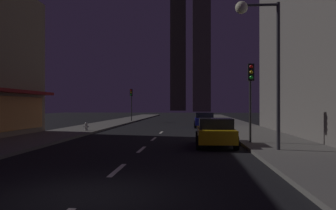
# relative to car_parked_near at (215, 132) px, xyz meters

# --- Properties ---
(ground_plane) EXTENTS (78.00, 136.00, 0.10)m
(ground_plane) POSITION_rel_car_parked_near_xyz_m (-3.60, 22.13, -0.79)
(ground_plane) COLOR black
(sidewalk_right) EXTENTS (4.00, 76.00, 0.15)m
(sidewalk_right) POSITION_rel_car_parked_near_xyz_m (3.40, 22.13, -0.67)
(sidewalk_right) COLOR #605E59
(sidewalk_right) RESTS_ON ground
(sidewalk_left) EXTENTS (4.00, 76.00, 0.15)m
(sidewalk_left) POSITION_rel_car_parked_near_xyz_m (-10.60, 22.13, -0.67)
(sidewalk_left) COLOR #605E59
(sidewalk_left) RESTS_ON ground
(lane_marking_center) EXTENTS (0.16, 23.00, 0.01)m
(lane_marking_center) POSITION_rel_car_parked_near_xyz_m (-3.60, -1.47, -0.73)
(lane_marking_center) COLOR silver
(lane_marking_center) RESTS_ON ground
(skyscraper_distant_tall) EXTENTS (7.12, 6.23, 60.89)m
(skyscraper_distant_tall) POSITION_rel_car_parked_near_xyz_m (-7.60, 139.83, 29.70)
(skyscraper_distant_tall) COLOR #3A372C
(skyscraper_distant_tall) RESTS_ON ground
(skyscraper_distant_mid) EXTENTS (6.74, 8.79, 70.43)m
(skyscraper_distant_mid) POSITION_rel_car_parked_near_xyz_m (2.44, 112.67, 34.47)
(skyscraper_distant_mid) COLOR brown
(skyscraper_distant_mid) RESTS_ON ground
(car_parked_near) EXTENTS (1.98, 4.24, 1.45)m
(car_parked_near) POSITION_rel_car_parked_near_xyz_m (0.00, 0.00, 0.00)
(car_parked_near) COLOR gold
(car_parked_near) RESTS_ON ground
(car_parked_far) EXTENTS (1.98, 4.24, 1.45)m
(car_parked_far) POSITION_rel_car_parked_near_xyz_m (0.00, 15.42, 0.00)
(car_parked_far) COLOR navy
(car_parked_far) RESTS_ON ground
(fire_hydrant_far_left) EXTENTS (0.42, 0.30, 0.65)m
(fire_hydrant_far_left) POSITION_rel_car_parked_near_xyz_m (-9.50, 8.60, -0.29)
(fire_hydrant_far_left) COLOR #B2B2B2
(fire_hydrant_far_left) RESTS_ON sidewalk_left
(traffic_light_near_right) EXTENTS (0.32, 0.48, 4.20)m
(traffic_light_near_right) POSITION_rel_car_parked_near_xyz_m (1.90, 0.67, 2.45)
(traffic_light_near_right) COLOR #2D2D2D
(traffic_light_near_right) RESTS_ON sidewalk_right
(traffic_light_far_left) EXTENTS (0.32, 0.48, 4.20)m
(traffic_light_far_left) POSITION_rel_car_parked_near_xyz_m (-9.10, 26.24, 2.45)
(traffic_light_far_left) COLOR #2D2D2D
(traffic_light_far_left) RESTS_ON sidewalk_left
(street_lamp_right) EXTENTS (1.96, 0.56, 6.58)m
(street_lamp_right) POSITION_rel_car_parked_near_xyz_m (1.78, -2.26, 4.33)
(street_lamp_right) COLOR #38383D
(street_lamp_right) RESTS_ON sidewalk_right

